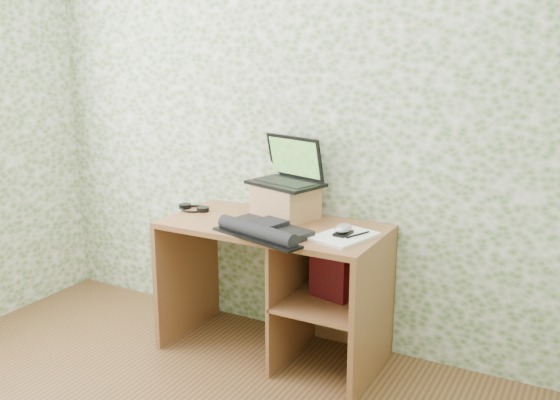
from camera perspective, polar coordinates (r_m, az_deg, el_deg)
The scene contains 10 objects.
wall_back at distance 3.51m, azimuth 1.81°, elevation 7.70°, with size 3.50×3.50×0.00m, color silver.
desk at distance 3.43m, azimuth 0.75°, elevation -6.57°, with size 1.20×0.60×0.75m.
riser at distance 3.45m, azimuth 0.50°, elevation -0.13°, with size 0.31×0.26×0.19m, color #A76E4B.
laptop at distance 3.45m, azimuth 0.84°, elevation 2.50°, with size 0.45×0.38×0.26m.
keyboard at distance 3.16m, azimuth -1.52°, elevation -2.76°, with size 0.55×0.41×0.08m.
headphones at distance 3.67m, azimuth -7.87°, elevation -0.75°, with size 0.21×0.16×0.03m.
notepad at distance 3.13m, azimuth 5.89°, elevation -3.34°, with size 0.23×0.33×0.02m, color silver.
mouse at distance 3.13m, azimuth 5.81°, elevation -2.79°, with size 0.08×0.12×0.04m, color #B0B0B3.
pen at distance 3.13m, azimuth 7.12°, elevation -3.17°, with size 0.01×0.01×0.16m, color black.
red_box at distance 3.28m, azimuth 4.59°, elevation -6.82°, with size 0.22×0.07×0.26m, color maroon.
Camera 1 is at (1.57, -1.37, 1.69)m, focal length 40.00 mm.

